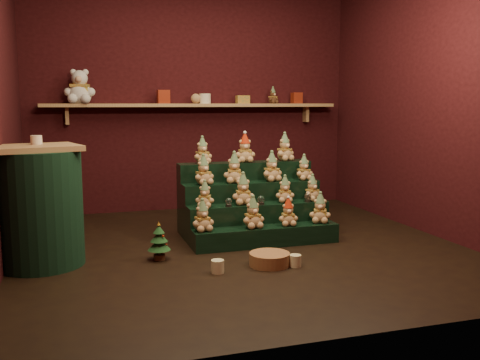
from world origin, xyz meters
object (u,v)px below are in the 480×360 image
object	(u,v)px
side_table	(39,207)
mug_right	(295,261)
mini_christmas_tree	(159,241)
white_bear	(80,82)
snow_globe_c	(308,197)
riser_tier_front	(266,236)
snow_globe_a	(229,202)
wicker_basket	(270,259)
brown_bear	(273,95)
snow_globe_b	(261,200)
mug_left	(218,266)

from	to	relation	value
side_table	mug_right	bearing A→B (deg)	-33.57
side_table	mini_christmas_tree	xyz separation A→B (m)	(0.95, -0.15, -0.33)
mug_right	white_bear	world-z (taller)	white_bear
mini_christmas_tree	mug_right	distance (m)	1.16
snow_globe_c	riser_tier_front	bearing A→B (deg)	-161.91
snow_globe_a	snow_globe_c	xyz separation A→B (m)	(0.81, 0.00, 0.00)
wicker_basket	mini_christmas_tree	bearing A→B (deg)	153.28
snow_globe_c	side_table	world-z (taller)	side_table
mini_christmas_tree	brown_bear	bearing A→B (deg)	48.34
snow_globe_a	white_bear	size ratio (longest dim) A/B	0.17
wicker_basket	snow_globe_a	bearing A→B (deg)	100.06
riser_tier_front	brown_bear	distance (m)	2.38
snow_globe_b	white_bear	bearing A→B (deg)	133.77
wicker_basket	brown_bear	xyz separation A→B (m)	(0.93, 2.42, 1.37)
mini_christmas_tree	mug_right	size ratio (longest dim) A/B	3.39
riser_tier_front	brown_bear	world-z (taller)	brown_bear
snow_globe_a	mug_left	world-z (taller)	snow_globe_a
snow_globe_b	mini_christmas_tree	xyz separation A→B (m)	(-1.03, -0.33, -0.24)
snow_globe_c	side_table	bearing A→B (deg)	-175.77
mug_right	white_bear	bearing A→B (deg)	122.41
mug_left	white_bear	xyz separation A→B (m)	(-0.95, 2.49, 1.51)
mug_left	mug_right	distance (m)	0.65
white_bear	snow_globe_b	bearing A→B (deg)	-36.95
mug_left	brown_bear	world-z (taller)	brown_bear
snow_globe_a	side_table	bearing A→B (deg)	-173.71
riser_tier_front	side_table	distance (m)	2.02
snow_globe_b	white_bear	world-z (taller)	white_bear
riser_tier_front	wicker_basket	size ratio (longest dim) A/B	4.18
snow_globe_c	snow_globe_a	bearing A→B (deg)	180.00
mini_christmas_tree	mug_left	xyz separation A→B (m)	(0.38, -0.49, -0.11)
wicker_basket	mug_right	bearing A→B (deg)	-26.26
mini_christmas_tree	mug_left	bearing A→B (deg)	-51.76
snow_globe_a	wicker_basket	world-z (taller)	snow_globe_a
riser_tier_front	white_bear	xyz separation A→B (m)	(-1.60, 1.83, 1.47)
mug_left	wicker_basket	bearing A→B (deg)	7.81
snow_globe_a	white_bear	distance (m)	2.40
riser_tier_front	wicker_basket	distance (m)	0.62
mini_christmas_tree	white_bear	xyz separation A→B (m)	(-0.57, 2.00, 1.40)
snow_globe_c	mug_left	bearing A→B (deg)	-144.31
mini_christmas_tree	snow_globe_a	bearing A→B (deg)	24.89
snow_globe_a	snow_globe_b	distance (m)	0.32
snow_globe_b	riser_tier_front	bearing A→B (deg)	-90.71
mug_left	wicker_basket	xyz separation A→B (m)	(0.46, 0.06, 0.00)
wicker_basket	mug_left	bearing A→B (deg)	-172.19
white_bear	mini_christmas_tree	bearing A→B (deg)	-64.93
snow_globe_c	side_table	size ratio (longest dim) A/B	0.09
snow_globe_c	mug_left	size ratio (longest dim) A/B	0.85
mug_left	white_bear	size ratio (longest dim) A/B	0.21
snow_globe_a	wicker_basket	distance (m)	0.84
mug_left	white_bear	world-z (taller)	white_bear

